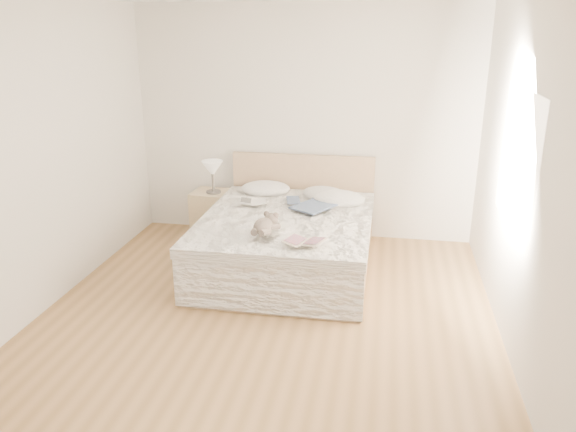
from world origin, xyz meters
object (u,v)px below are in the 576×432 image
Objects in this scene: teddy_bear at (263,232)px; nightstand at (213,214)px; bed at (288,240)px; childrens_book at (305,242)px; photo_book at (253,202)px; table_lamp at (213,170)px.

nightstand is at bearing 133.70° from teddy_bear.
nightstand is at bearing 144.81° from bed.
bed is 1.30m from nightstand.
teddy_bear is (-0.11, -0.71, 0.34)m from bed.
bed reaches higher than childrens_book.
photo_book and childrens_book have the same top height.
nightstand is 1.45× the size of table_lamp.
bed is 6.22× the size of childrens_book.
bed is 5.56× the size of table_lamp.
bed reaches higher than nightstand.
nightstand is 1.63× the size of childrens_book.
childrens_book is (1.37, -1.59, 0.35)m from nightstand.
table_lamp reaches higher than nightstand.
teddy_bear is at bearing -177.61° from childrens_book.
table_lamp reaches higher than photo_book.
nightstand is (-1.06, 0.75, -0.03)m from bed.
nightstand is at bearing 150.37° from childrens_book.
bed is 0.80m from teddy_bear.
bed is 7.18× the size of photo_book.
childrens_book is at bearing -49.34° from nightstand.
photo_book is at bearing -40.03° from nightstand.
bed is 1.36m from table_lamp.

